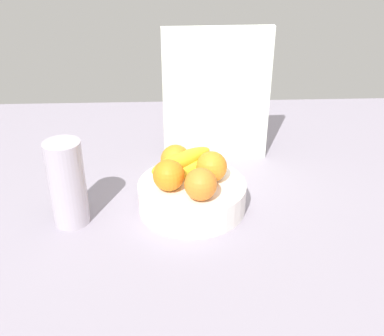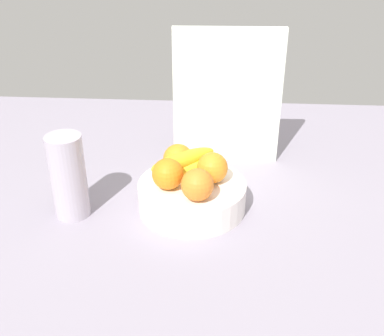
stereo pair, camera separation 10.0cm
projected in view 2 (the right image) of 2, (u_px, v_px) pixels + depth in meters
The scene contains 9 objects.
ground_plane at pixel (198, 215), 108.06cm from camera, with size 180.00×140.00×3.00cm, color gray.
fruit_bowl at pixel (192, 196), 106.61cm from camera, with size 24.57×24.57×6.44cm, color white.
orange_front_left at pixel (196, 185), 97.79cm from camera, with size 7.02×7.02×7.02cm, color orange.
orange_front_right at pixel (212, 168), 104.22cm from camera, with size 7.02×7.02×7.02cm, color orange.
orange_center at pixel (178, 159), 107.98cm from camera, with size 7.02×7.02×7.02cm, color orange.
orange_back_left at pixel (168, 174), 101.81cm from camera, with size 7.02×7.02×7.02cm, color orange.
banana_bunch at pixel (186, 164), 106.47cm from camera, with size 17.76×13.73×6.20cm.
cutting_board at pixel (227, 98), 120.48cm from camera, with size 28.00×1.80×36.00cm, color silver.
thermos_tumbler at pixel (68, 177), 101.35cm from camera, with size 7.78×7.78×19.33cm, color #B8AEBD.
Camera 2 is at (4.54, -89.27, 60.22)cm, focal length 43.59 mm.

